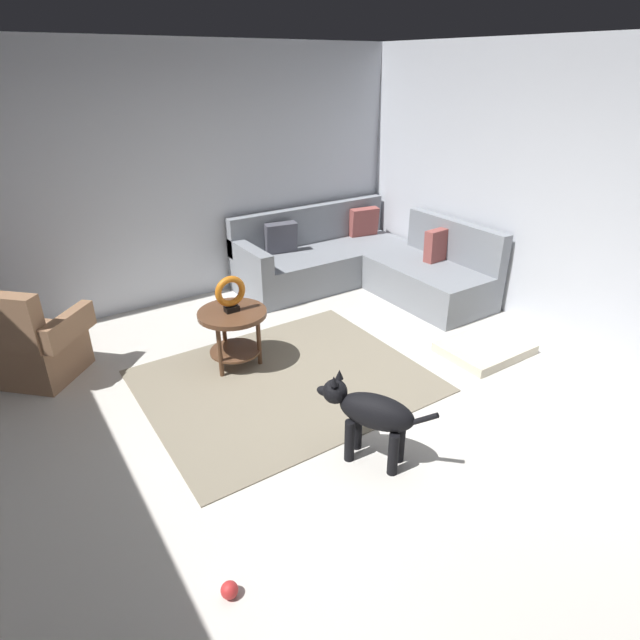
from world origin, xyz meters
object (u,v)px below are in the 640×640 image
at_px(dog, 370,413).
at_px(dog_toy_ball, 229,590).
at_px(sectional_couch, 361,264).
at_px(armchair, 33,345).
at_px(torus_sculpture, 230,293).
at_px(dog_bed_mat, 485,348).
at_px(side_table, 233,324).

relative_size(dog, dog_toy_ball, 8.27).
distance_m(sectional_couch, armchair, 3.58).
relative_size(armchair, dog_toy_ball, 10.82).
distance_m(armchair, dog, 2.95).
relative_size(armchair, torus_sculpture, 3.04).
relative_size(armchair, dog, 1.31).
bearing_deg(dog_bed_mat, sectional_couch, 89.64).
xyz_separation_m(armchair, torus_sculpture, (1.51, -0.75, 0.39)).
height_order(dog, dog_toy_ball, dog).
height_order(armchair, torus_sculpture, armchair).
xyz_separation_m(sectional_couch, side_table, (-2.07, -0.83, 0.12)).
bearing_deg(armchair, dog_bed_mat, 16.95).
distance_m(torus_sculpture, dog_bed_mat, 2.43).
bearing_deg(dog_bed_mat, side_table, 151.88).
bearing_deg(dog_toy_ball, sectional_couch, 43.19).
distance_m(dog_bed_mat, dog, 1.94).
bearing_deg(side_table, sectional_couch, 21.95).
height_order(sectional_couch, side_table, sectional_couch).
xyz_separation_m(armchair, dog, (1.73, -2.39, 0.05)).
height_order(sectional_couch, dog_bed_mat, sectional_couch).
bearing_deg(torus_sculpture, armchair, 153.54).
height_order(armchair, dog_toy_ball, armchair).
xyz_separation_m(sectional_couch, armchair, (-3.58, -0.08, 0.03)).
xyz_separation_m(sectional_couch, torus_sculpture, (-2.07, -0.83, 0.42)).
xyz_separation_m(side_table, torus_sculpture, (0.00, 0.00, 0.29)).
relative_size(torus_sculpture, dog_bed_mat, 0.41).
height_order(sectional_couch, dog, sectional_couch).
height_order(torus_sculpture, dog_bed_mat, torus_sculpture).
bearing_deg(side_table, dog, -82.31).
bearing_deg(armchair, side_table, 17.92).
bearing_deg(dog_bed_mat, dog, -163.63).
height_order(side_table, dog, dog).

